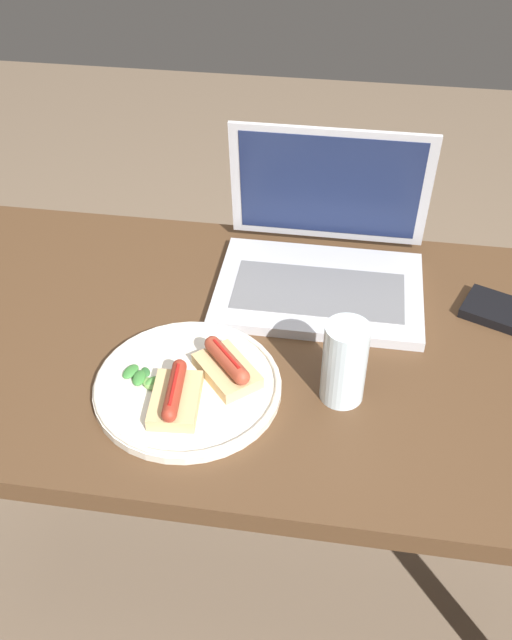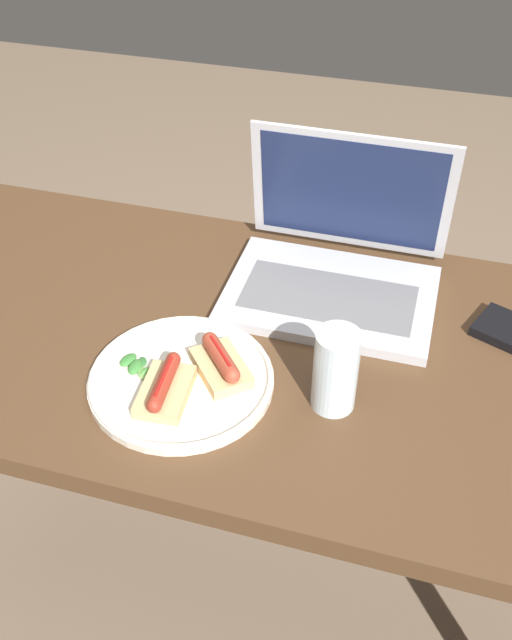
% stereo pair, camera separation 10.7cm
% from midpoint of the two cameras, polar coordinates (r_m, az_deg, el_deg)
% --- Properties ---
extents(ground_plane, '(6.00, 6.00, 0.00)m').
position_cam_midpoint_polar(ground_plane, '(1.73, -1.29, -20.97)').
color(ground_plane, '#75604C').
extents(desk, '(1.40, 0.64, 0.77)m').
position_cam_midpoint_polar(desk, '(1.18, -1.78, -4.94)').
color(desk, '#4C331E').
rests_on(desk, ground_plane).
extents(laptop, '(0.35, 0.28, 0.25)m').
position_cam_midpoint_polar(laptop, '(1.21, 2.82, 4.75)').
color(laptop, '#B7B7BC').
rests_on(laptop, desk).
extents(plate, '(0.27, 0.27, 0.02)m').
position_cam_midpoint_polar(plate, '(1.05, -8.42, -5.35)').
color(plate, silver).
rests_on(plate, desk).
extents(sausage_toast_left, '(0.07, 0.11, 0.04)m').
position_cam_midpoint_polar(sausage_toast_left, '(1.01, -9.53, -6.22)').
color(sausage_toast_left, tan).
rests_on(sausage_toast_left, plate).
extents(sausage_toast_middle, '(0.11, 0.12, 0.05)m').
position_cam_midpoint_polar(sausage_toast_middle, '(1.04, -5.29, -3.87)').
color(sausage_toast_middle, tan).
rests_on(sausage_toast_middle, plate).
extents(salad_pile, '(0.06, 0.05, 0.01)m').
position_cam_midpoint_polar(salad_pile, '(1.06, -12.04, -4.63)').
color(salad_pile, '#4C8E3D').
rests_on(salad_pile, plate).
extents(drinking_glass, '(0.06, 0.06, 0.13)m').
position_cam_midpoint_polar(drinking_glass, '(0.99, 4.06, -3.57)').
color(drinking_glass, silver).
rests_on(drinking_glass, desk).
extents(external_drive, '(0.12, 0.11, 0.02)m').
position_cam_midpoint_polar(external_drive, '(1.21, 16.19, 0.71)').
color(external_drive, black).
rests_on(external_drive, desk).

